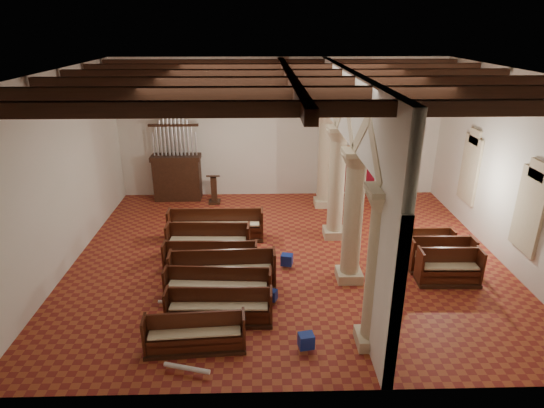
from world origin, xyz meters
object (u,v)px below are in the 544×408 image
Objects in this scene: pipe_organ at (177,169)px; aisle_pew_0 at (448,272)px; lectern at (214,191)px; nave_pew_0 at (195,339)px; processional_banner at (386,195)px.

pipe_organ reaches higher than aisle_pew_0.
lectern is 0.56× the size of nave_pew_0.
aisle_pew_0 is (9.23, -7.27, -1.00)m from pipe_organ.
lectern is 0.57× the size of processional_banner.
pipe_organ is at bearing 159.82° from lectern.
pipe_organ is 8.95m from processional_banner.
aisle_pew_0 is at bearing -38.24° from pipe_organ.
pipe_organ is 1.83× the size of processional_banner.
pipe_organ is 1.91m from lectern.
pipe_organ is 1.81× the size of nave_pew_0.
processional_banner is 5.42m from aisle_pew_0.
aisle_pew_0 is (0.50, -5.38, -0.43)m from processional_banner.
aisle_pew_0 is (7.18, 2.82, 0.06)m from nave_pew_0.
processional_banner is at bearing 96.82° from aisle_pew_0.
lectern is 7.23m from processional_banner.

